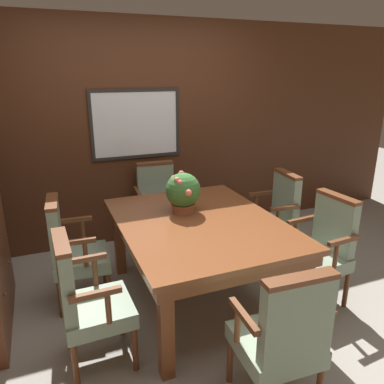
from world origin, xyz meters
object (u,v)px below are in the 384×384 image
object	(u,v)px
dining_table	(199,231)
chair_head_near	(283,335)
chair_head_far	(158,202)
chair_left_far	(72,248)
chair_right_far	(275,215)
potted_plant	(183,192)
chair_right_near	(323,246)
chair_left_near	(85,298)

from	to	relation	value
dining_table	chair_head_near	distance (m)	1.19
chair_head_near	dining_table	bearing A→B (deg)	-86.40
dining_table	chair_head_far	xyz separation A→B (m)	(0.01, 1.19, -0.15)
dining_table	chair_left_far	xyz separation A→B (m)	(-0.99, 0.37, -0.15)
chair_right_far	chair_head_near	size ratio (longest dim) A/B	1.00
dining_table	potted_plant	distance (m)	0.36
chair_left_far	chair_right_far	bearing A→B (deg)	-85.71
chair_left_far	chair_head_near	distance (m)	1.84
dining_table	chair_right_far	distance (m)	1.09
chair_left_far	chair_head_near	world-z (taller)	same
chair_right_near	chair_head_near	xyz separation A→B (m)	(-0.96, -0.80, 0.00)
chair_left_near	chair_head_far	distance (m)	1.86
dining_table	chair_right_near	size ratio (longest dim) A/B	1.73
dining_table	chair_head_near	xyz separation A→B (m)	(0.01, -1.18, -0.15)
chair_left_near	chair_left_far	bearing A→B (deg)	0.00
chair_left_far	chair_head_far	distance (m)	1.29
chair_left_near	chair_right_far	bearing A→B (deg)	-69.96
chair_right_far	dining_table	bearing A→B (deg)	-64.50
chair_left_near	chair_head_near	distance (m)	1.25
chair_left_near	chair_head_far	world-z (taller)	same
chair_right_near	chair_left_far	world-z (taller)	same
chair_right_far	chair_right_near	distance (m)	0.76
dining_table	chair_right_far	xyz separation A→B (m)	(1.01, 0.38, -0.15)
chair_head_far	chair_right_near	bearing A→B (deg)	-54.70
chair_left_far	chair_head_near	xyz separation A→B (m)	(0.99, -1.56, 0.00)
chair_right_far	chair_left_far	xyz separation A→B (m)	(-2.00, -0.00, 0.00)
chair_right_far	chair_left_near	bearing A→B (deg)	-63.58
chair_left_far	chair_right_near	bearing A→B (deg)	-106.83
dining_table	potted_plant	size ratio (longest dim) A/B	4.58
chair_right_near	chair_left_near	bearing A→B (deg)	-93.72
chair_left_far	chair_left_near	size ratio (longest dim) A/B	1.00
chair_right_near	chair_head_near	distance (m)	1.25
dining_table	chair_right_far	world-z (taller)	chair_right_far
chair_right_far	potted_plant	xyz separation A→B (m)	(-1.06, -0.14, 0.42)
dining_table	chair_left_near	xyz separation A→B (m)	(-0.97, -0.40, -0.15)
chair_right_near	chair_left_far	size ratio (longest dim) A/B	1.00
dining_table	chair_right_near	bearing A→B (deg)	-21.43
chair_right_far	chair_head_near	xyz separation A→B (m)	(-1.00, -1.56, 0.00)
chair_right_far	potted_plant	bearing A→B (deg)	-77.39
dining_table	chair_left_near	bearing A→B (deg)	-157.75
chair_head_far	chair_left_near	bearing A→B (deg)	-117.99
chair_right_far	chair_right_near	size ratio (longest dim) A/B	1.00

